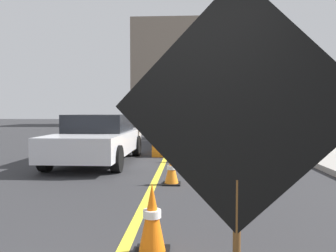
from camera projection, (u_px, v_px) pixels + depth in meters
name	position (u px, v px, depth m)	size (l,w,h in m)	color
lane_center_stripe	(152.00, 188.00, 6.58)	(0.14, 36.00, 0.01)	yellow
roadwork_sign	(238.00, 113.00, 2.16)	(1.61, 0.32, 2.33)	#593819
arrow_board_trailer	(170.00, 140.00, 11.77)	(1.60, 1.80, 2.70)	orange
box_truck	(227.00, 105.00, 16.00)	(2.75, 7.03, 3.19)	black
pickup_car	(98.00, 138.00, 9.87)	(2.01, 4.65, 1.38)	silver
highway_guide_sign	(238.00, 84.00, 24.93)	(2.79, 0.18, 5.00)	gray
far_building_block	(200.00, 75.00, 36.70)	(14.04, 6.58, 10.74)	gray
traffic_cone_near_sign	(152.00, 219.00, 3.56)	(0.36, 0.36, 0.74)	black
traffic_cone_mid_lane	(172.00, 170.00, 6.91)	(0.36, 0.36, 0.60)	black
traffic_cone_far_lane	(180.00, 151.00, 9.93)	(0.36, 0.36, 0.64)	black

